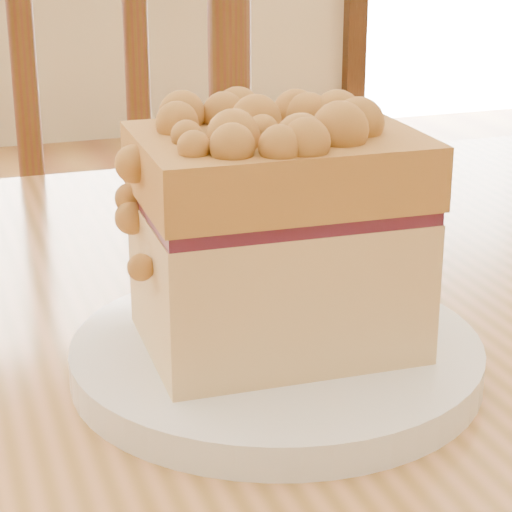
{
  "coord_description": "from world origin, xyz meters",
  "views": [
    {
      "loc": [
        -0.11,
        -0.11,
        0.97
      ],
      "look_at": [
        0.05,
        0.34,
        0.8
      ],
      "focal_mm": 70.0,
      "sensor_mm": 36.0,
      "label": 1
    }
  ],
  "objects": [
    {
      "name": "cafe_chair_main",
      "position": [
        -0.02,
        0.9,
        0.51
      ],
      "size": [
        0.48,
        0.48,
        1.01
      ],
      "rotation": [
        0.0,
        0.0,
        3.21
      ],
      "color": "#5B2C19",
      "rests_on": "ground"
    },
    {
      "name": "plate",
      "position": [
        0.05,
        0.31,
        0.76
      ],
      "size": [
        0.2,
        0.2,
        0.02
      ],
      "color": "white",
      "rests_on": "cafe_table_main"
    },
    {
      "name": "cake_slice",
      "position": [
        0.05,
        0.31,
        0.83
      ],
      "size": [
        0.14,
        0.1,
        0.12
      ],
      "rotation": [
        0.0,
        0.0,
        -0.04
      ],
      "color": "#E2C080",
      "rests_on": "plate"
    }
  ]
}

